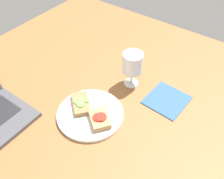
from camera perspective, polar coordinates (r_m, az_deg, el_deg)
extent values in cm
cube|color=brown|center=(101.01, -3.67, -2.92)|extent=(140.00, 140.00, 3.00)
cylinder|color=silver|center=(94.31, -4.98, -5.62)|extent=(24.98, 24.98, 1.33)
cube|color=#A88456|center=(90.32, -2.88, -6.76)|extent=(10.74, 11.30, 2.21)
cylinder|color=red|center=(89.15, -3.19, -6.37)|extent=(3.96, 3.96, 0.42)
cylinder|color=red|center=(89.03, -2.52, -6.31)|extent=(3.95, 3.95, 0.65)
cube|color=#937047|center=(95.88, -7.08, -3.22)|extent=(11.85, 12.37, 1.99)
cylinder|color=#6BB74C|center=(95.30, -7.86, -2.65)|extent=(3.11, 3.11, 0.39)
cylinder|color=#6BB74C|center=(94.14, -7.17, -3.31)|extent=(3.22, 3.22, 0.41)
cylinder|color=#6BB74C|center=(95.44, -6.05, -2.30)|extent=(3.03, 3.03, 0.46)
cylinder|color=white|center=(106.55, 4.39, 1.48)|extent=(6.12, 6.12, 0.40)
cylinder|color=white|center=(104.14, 4.50, 2.91)|extent=(0.94, 0.94, 6.75)
cylinder|color=white|center=(99.29, 4.74, 6.13)|extent=(8.23, 8.23, 8.26)
cylinder|color=white|center=(100.43, 4.68, 5.33)|extent=(7.58, 7.58, 4.65)
cube|color=#33598C|center=(101.72, 12.40, -2.34)|extent=(16.49, 15.74, 0.40)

